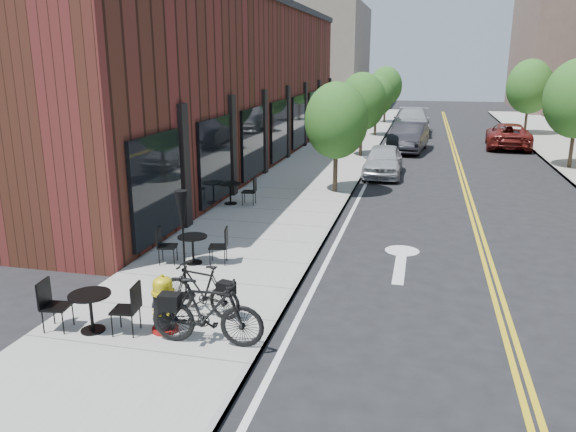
% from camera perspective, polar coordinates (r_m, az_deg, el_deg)
% --- Properties ---
extents(ground, '(120.00, 120.00, 0.00)m').
position_cam_1_polar(ground, '(11.52, 0.73, -7.97)').
color(ground, black).
rests_on(ground, ground).
extents(sidewalk_near, '(4.00, 70.00, 0.12)m').
position_cam_1_polar(sidewalk_near, '(21.25, 1.46, 3.17)').
color(sidewalk_near, '#9E9B93').
rests_on(sidewalk_near, ground).
extents(building_near, '(5.00, 28.00, 7.00)m').
position_cam_1_polar(building_near, '(25.89, -6.60, 12.97)').
color(building_near, '#402014').
rests_on(building_near, ground).
extents(bg_building_left, '(8.00, 14.00, 10.00)m').
position_cam_1_polar(bg_building_left, '(59.22, 3.62, 15.83)').
color(bg_building_left, '#726656').
rests_on(bg_building_left, ground).
extents(tree_near_a, '(2.20, 2.20, 3.81)m').
position_cam_1_polar(tree_near_a, '(19.63, 4.94, 9.62)').
color(tree_near_a, '#382B1E').
rests_on(tree_near_a, sidewalk_near).
extents(tree_near_b, '(2.30, 2.30, 3.98)m').
position_cam_1_polar(tree_near_b, '(27.53, 7.54, 11.44)').
color(tree_near_b, '#382B1E').
rests_on(tree_near_b, sidewalk_near).
extents(tree_near_c, '(2.10, 2.10, 3.67)m').
position_cam_1_polar(tree_near_c, '(35.49, 8.97, 11.96)').
color(tree_near_c, '#382B1E').
rests_on(tree_near_c, sidewalk_near).
extents(tree_near_d, '(2.40, 2.40, 4.11)m').
position_cam_1_polar(tree_near_d, '(43.45, 9.90, 12.87)').
color(tree_near_d, '#382B1E').
rests_on(tree_near_d, sidewalk_near).
extents(tree_far_c, '(2.80, 2.80, 4.62)m').
position_cam_1_polar(tree_far_c, '(38.85, 23.34, 11.98)').
color(tree_far_c, '#382B1E').
rests_on(tree_far_c, sidewalk_far).
extents(fire_hydrant, '(0.47, 0.47, 1.03)m').
position_cam_1_polar(fire_hydrant, '(9.83, -12.51, -8.78)').
color(fire_hydrant, maroon).
rests_on(fire_hydrant, sidewalk_near).
extents(bicycle_left, '(1.70, 0.80, 0.98)m').
position_cam_1_polar(bicycle_left, '(10.32, -8.84, -7.36)').
color(bicycle_left, black).
rests_on(bicycle_left, sidewalk_near).
extents(bicycle_right, '(1.91, 0.65, 1.13)m').
position_cam_1_polar(bicycle_right, '(9.24, -8.22, -9.65)').
color(bicycle_right, black).
rests_on(bicycle_right, sidewalk_near).
extents(bistro_set_a, '(1.67, 0.79, 0.89)m').
position_cam_1_polar(bistro_set_a, '(10.19, -19.41, -8.69)').
color(bistro_set_a, black).
rests_on(bistro_set_a, sidewalk_near).
extents(bistro_set_b, '(1.60, 0.80, 0.84)m').
position_cam_1_polar(bistro_set_b, '(12.93, -9.65, -2.97)').
color(bistro_set_b, black).
rests_on(bistro_set_b, sidewalk_near).
extents(bistro_set_c, '(1.67, 0.77, 0.89)m').
position_cam_1_polar(bistro_set_c, '(18.17, -5.89, 2.61)').
color(bistro_set_c, black).
rests_on(bistro_set_c, sidewalk_near).
extents(patio_umbrella, '(0.34, 0.34, 2.13)m').
position_cam_1_polar(patio_umbrella, '(10.80, -10.67, -0.57)').
color(patio_umbrella, black).
rests_on(patio_umbrella, sidewalk_near).
extents(parked_car_a, '(1.54, 3.78, 1.28)m').
position_cam_1_polar(parked_car_a, '(23.45, 9.64, 5.57)').
color(parked_car_a, '#A5A7AD').
rests_on(parked_car_a, ground).
extents(parked_car_b, '(2.08, 4.71, 1.50)m').
position_cam_1_polar(parked_car_b, '(30.25, 12.15, 7.84)').
color(parked_car_b, black).
rests_on(parked_car_b, ground).
extents(parked_car_c, '(2.34, 5.60, 1.62)m').
position_cam_1_polar(parked_car_c, '(37.53, 12.46, 9.33)').
color(parked_car_c, '#9F9FA3').
rests_on(parked_car_c, ground).
extents(parked_car_far, '(2.61, 5.02, 1.35)m').
position_cam_1_polar(parked_car_far, '(33.11, 21.47, 7.62)').
color(parked_car_far, maroon).
rests_on(parked_car_far, ground).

